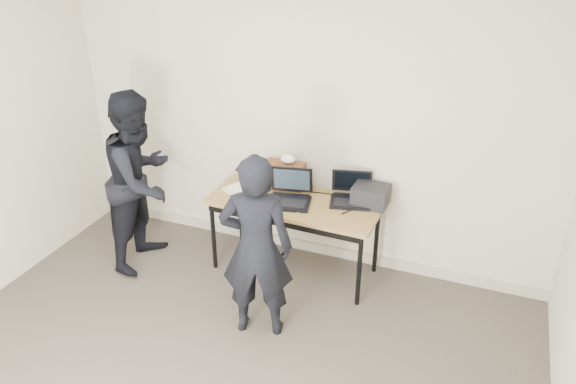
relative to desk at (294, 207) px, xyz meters
The scene contains 13 objects.
room 2.00m from the desk, 91.56° to the right, with size 4.60×4.60×2.80m.
desk is the anchor object (origin of this frame).
laptop_beige 0.50m from the desk, behind, with size 0.36×0.36×0.22m.
laptop_center 0.13m from the desk, behind, with size 0.43×0.42×0.29m.
laptop_right 0.51m from the desk, 23.33° to the left, with size 0.42×0.41×0.26m.
leather_satchel 0.34m from the desk, 128.20° to the left, with size 0.37×0.20×0.25m.
tissue 0.44m from the desk, 122.82° to the left, with size 0.13×0.10×0.08m, color white.
equipment_box 0.67m from the desk, 16.93° to the left, with size 0.30×0.25×0.17m, color black.
power_brick 0.29m from the desk, 142.56° to the right, with size 0.07×0.04×0.03m, color black.
cables 0.13m from the desk, ahead, with size 0.94×0.43×0.01m.
person_typist 0.86m from the desk, 88.42° to the right, with size 0.55×0.36×1.51m, color black.
person_observer 1.40m from the desk, 167.15° to the right, with size 0.80×0.63×1.65m, color black.
baseboard 0.71m from the desk, 98.18° to the left, with size 4.50×0.03×0.10m, color #A69F89.
Camera 1 is at (1.58, -2.17, 3.02)m, focal length 35.00 mm.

